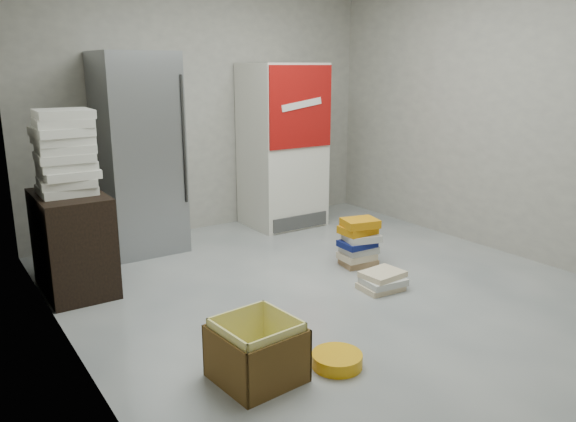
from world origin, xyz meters
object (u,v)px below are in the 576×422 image
(phonebook_stack_main, at_px, (359,242))
(cardboard_box, at_px, (257,355))
(steel_fridge, at_px, (138,154))
(coke_cooler, at_px, (283,146))
(wood_shelf, at_px, (73,243))

(phonebook_stack_main, relative_size, cardboard_box, 0.90)
(steel_fridge, distance_m, coke_cooler, 1.65)
(steel_fridge, relative_size, phonebook_stack_main, 4.28)
(coke_cooler, height_order, cardboard_box, coke_cooler)
(wood_shelf, bearing_deg, cardboard_box, -74.94)
(coke_cooler, relative_size, cardboard_box, 3.66)
(wood_shelf, bearing_deg, coke_cooler, 16.28)
(steel_fridge, distance_m, cardboard_box, 2.84)
(wood_shelf, relative_size, cardboard_box, 1.63)
(coke_cooler, distance_m, phonebook_stack_main, 1.73)
(wood_shelf, height_order, cardboard_box, wood_shelf)
(coke_cooler, relative_size, wood_shelf, 2.25)
(steel_fridge, height_order, wood_shelf, steel_fridge)
(steel_fridge, distance_m, phonebook_stack_main, 2.26)
(wood_shelf, relative_size, phonebook_stack_main, 1.80)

